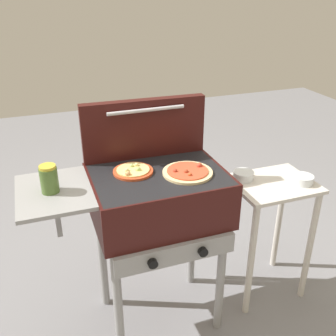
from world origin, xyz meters
name	(u,v)px	position (x,y,z in m)	size (l,w,h in m)	color
ground_plane	(160,313)	(0.00, 0.00, 0.00)	(8.00, 8.00, 0.00)	gray
grill	(156,201)	(-0.01, 0.00, 0.76)	(0.96, 0.53, 0.90)	#38110F
grill_lid_open	(144,128)	(0.00, 0.21, 1.05)	(0.63, 0.09, 0.30)	#38110F
pizza_cheese	(133,171)	(-0.11, 0.05, 0.91)	(0.19, 0.19, 0.04)	#C64723
pizza_pepperoni	(188,172)	(0.13, -0.05, 0.91)	(0.24, 0.24, 0.04)	beige
sauce_jar	(49,179)	(-0.49, -0.01, 0.96)	(0.08, 0.08, 0.13)	#4C6B2D
prep_table	(269,215)	(0.66, 0.00, 0.53)	(0.44, 0.36, 0.73)	beige
topping_bowl_near	(243,176)	(0.52, 0.09, 0.75)	(0.11, 0.11, 0.04)	silver
topping_bowl_far	(303,180)	(0.80, -0.06, 0.75)	(0.11, 0.11, 0.04)	silver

